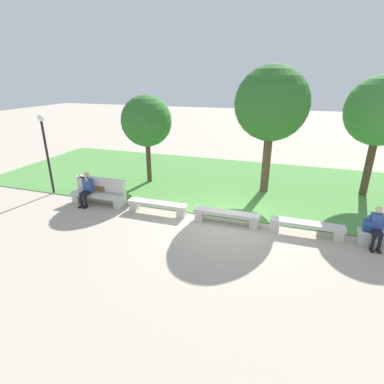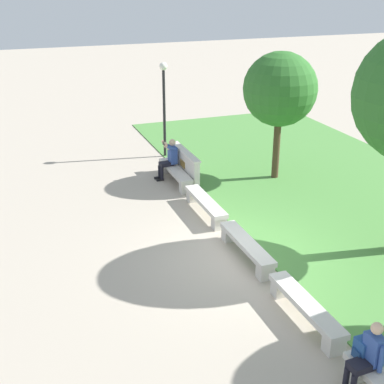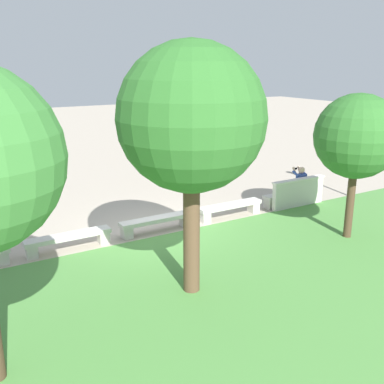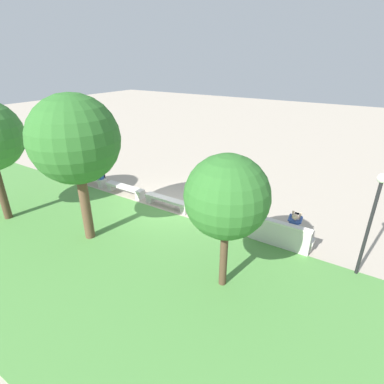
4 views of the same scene
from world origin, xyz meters
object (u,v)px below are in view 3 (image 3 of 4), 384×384
object	(u,v)px
bench_mid	(157,222)
lamp_post	(357,137)
tree_right_background	(191,119)
person_photographer	(299,182)
bench_main	(291,196)
bench_near	(230,208)
bench_far	(68,239)
tree_left_background	(357,137)

from	to	relation	value
bench_mid	lamp_post	xyz separation A→B (m)	(-7.88, 0.47, 1.96)
tree_right_background	lamp_post	bearing A→B (deg)	-160.35
lamp_post	person_photographer	bearing A→B (deg)	-13.86
person_photographer	lamp_post	size ratio (longest dim) A/B	0.39
bench_main	bench_near	xyz separation A→B (m)	(2.64, 0.00, 0.00)
bench_near	bench_main	bearing A→B (deg)	180.00
bench_mid	bench_far	distance (m)	2.64
bench_near	bench_far	bearing A→B (deg)	0.00
person_photographer	tree_left_background	distance (m)	4.10
bench_mid	bench_far	world-z (taller)	same
tree_right_background	lamp_post	xyz separation A→B (m)	(-8.83, -3.15, -1.51)
bench_far	person_photographer	bearing A→B (deg)	-179.47
bench_main	tree_left_background	size ratio (longest dim) A/B	0.56
bench_main	lamp_post	distance (m)	3.29
bench_main	bench_far	world-z (taller)	same
person_photographer	bench_main	bearing A→B (deg)	11.16
bench_main	bench_far	xyz separation A→B (m)	(7.93, 0.00, 0.00)
person_photographer	lamp_post	bearing A→B (deg)	166.14
tree_right_background	bench_far	bearing A→B (deg)	-64.86
bench_mid	tree_right_background	distance (m)	5.11
tree_left_background	lamp_post	distance (m)	4.39
bench_far	person_photographer	xyz separation A→B (m)	(-8.32, -0.08, 0.43)
bench_near	person_photographer	size ratio (longest dim) A/B	1.75
bench_near	person_photographer	xyz separation A→B (m)	(-3.04, -0.08, 0.43)
tree_left_background	tree_right_background	size ratio (longest dim) A/B	0.77
bench_near	tree_right_background	size ratio (longest dim) A/B	0.43
bench_mid	tree_right_background	world-z (taller)	tree_right_background
bench_main	person_photographer	world-z (taller)	person_photographer
person_photographer	tree_right_background	bearing A→B (deg)	29.16
tree_right_background	lamp_post	world-z (taller)	tree_right_background
bench_mid	bench_main	bearing A→B (deg)	180.00
bench_mid	tree_left_background	size ratio (longest dim) A/B	0.56
bench_main	lamp_post	size ratio (longest dim) A/B	0.67
bench_mid	tree_right_background	size ratio (longest dim) A/B	0.43
lamp_post	bench_main	bearing A→B (deg)	-10.18
tree_left_background	bench_main	bearing A→B (deg)	-103.62
person_photographer	tree_left_background	xyz separation A→B (m)	(1.17, 3.27, 2.19)
bench_main	person_photographer	distance (m)	0.59
tree_right_background	bench_near	bearing A→B (deg)	-134.75
bench_mid	person_photographer	distance (m)	5.70
tree_left_background	lamp_post	world-z (taller)	tree_left_background
bench_far	tree_left_background	distance (m)	8.26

